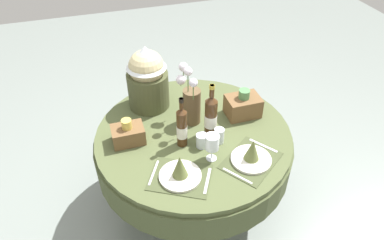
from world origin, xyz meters
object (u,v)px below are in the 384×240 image
(place_setting_right, at_px, (252,155))
(wine_bottle_left, at_px, (211,116))
(wine_glass_right, at_px, (212,143))
(woven_basket_side_right, at_px, (243,105))
(dining_table, at_px, (193,149))
(wine_bottle_centre, at_px, (182,127))
(gift_tub_back_left, at_px, (147,75))
(tumbler_near_left, at_px, (202,141))
(flower_vase, at_px, (191,101))
(woven_basket_side_left, at_px, (128,134))
(tumbler_near_right, at_px, (219,136))
(place_setting_left, at_px, (180,172))

(place_setting_right, xyz_separation_m, wine_bottle_left, (-0.15, 0.30, 0.10))
(wine_glass_right, relative_size, woven_basket_side_right, 0.80)
(dining_table, height_order, wine_bottle_centre, wine_bottle_centre)
(gift_tub_back_left, bearing_deg, wine_bottle_left, -53.72)
(place_setting_right, relative_size, tumbler_near_left, 4.75)
(flower_vase, relative_size, wine_bottle_centre, 1.21)
(dining_table, distance_m, tumbler_near_left, 0.23)
(place_setting_right, relative_size, woven_basket_side_left, 2.16)
(tumbler_near_right, relative_size, woven_basket_side_right, 0.45)
(gift_tub_back_left, xyz_separation_m, woven_basket_side_right, (0.58, -0.30, -0.17))
(tumbler_near_right, distance_m, woven_basket_side_right, 0.33)
(wine_bottle_left, bearing_deg, wine_bottle_centre, -167.60)
(place_setting_right, xyz_separation_m, wine_bottle_centre, (-0.35, 0.26, 0.09))
(place_setting_right, height_order, flower_vase, flower_vase)
(wine_bottle_left, xyz_separation_m, wine_glass_right, (-0.07, -0.22, -0.02))
(place_setting_left, distance_m, wine_bottle_centre, 0.29)
(place_setting_right, bearing_deg, gift_tub_back_left, 122.16)
(gift_tub_back_left, bearing_deg, wine_bottle_centre, -76.90)
(tumbler_near_right, relative_size, woven_basket_side_left, 0.51)
(flower_vase, height_order, wine_bottle_centre, flower_vase)
(flower_vase, relative_size, woven_basket_side_left, 2.13)
(dining_table, bearing_deg, place_setting_right, -54.04)
(place_setting_right, height_order, woven_basket_side_right, woven_basket_side_right)
(flower_vase, relative_size, gift_tub_back_left, 0.91)
(dining_table, xyz_separation_m, gift_tub_back_left, (-0.21, 0.38, 0.39))
(tumbler_near_right, bearing_deg, dining_table, 133.99)
(wine_glass_right, xyz_separation_m, tumbler_near_right, (0.09, 0.13, -0.08))
(woven_basket_side_left, distance_m, woven_basket_side_right, 0.79)
(tumbler_near_left, distance_m, gift_tub_back_left, 0.60)
(place_setting_right, xyz_separation_m, tumbler_near_right, (-0.12, 0.21, 0.00))
(flower_vase, distance_m, woven_basket_side_left, 0.45)
(flower_vase, bearing_deg, woven_basket_side_right, -5.97)
(dining_table, bearing_deg, wine_bottle_centre, -140.42)
(dining_table, distance_m, place_setting_right, 0.47)
(wine_bottle_left, height_order, woven_basket_side_left, wine_bottle_left)
(wine_bottle_left, distance_m, tumbler_near_left, 0.17)
(dining_table, height_order, wine_bottle_left, wine_bottle_left)
(wine_bottle_centre, xyz_separation_m, woven_basket_side_left, (-0.31, 0.12, -0.08))
(tumbler_near_left, distance_m, woven_basket_side_right, 0.43)
(dining_table, height_order, gift_tub_back_left, gift_tub_back_left)
(wine_glass_right, xyz_separation_m, tumbler_near_left, (-0.02, 0.12, -0.08))
(wine_bottle_left, relative_size, gift_tub_back_left, 0.80)
(place_setting_right, bearing_deg, dining_table, 125.96)
(tumbler_near_left, height_order, tumbler_near_right, tumbler_near_right)
(wine_bottle_centre, relative_size, woven_basket_side_right, 1.55)
(place_setting_right, xyz_separation_m, tumbler_near_left, (-0.24, 0.21, -0.00))
(tumbler_near_right, bearing_deg, flower_vase, 112.99)
(place_setting_right, distance_m, wine_bottle_left, 0.35)
(flower_vase, relative_size, tumbler_near_right, 4.16)
(gift_tub_back_left, bearing_deg, wine_glass_right, -69.45)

